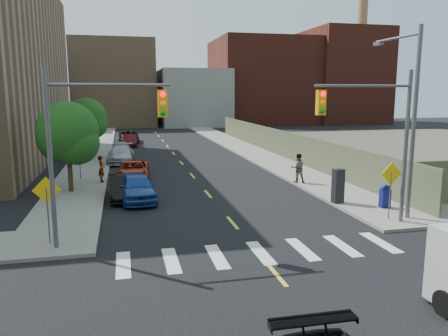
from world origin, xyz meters
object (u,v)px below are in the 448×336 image
mailbox (385,197)px  pedestrian_west (102,169)px  parked_car_black (122,187)px  pedestrian_east (298,168)px  parked_car_red (134,170)px  parked_car_blue (137,187)px  parked_car_silver (121,154)px  parked_car_grey (128,137)px  parked_car_maroon (129,141)px  parked_car_white (122,147)px  payphone (338,186)px

mailbox → pedestrian_west: pedestrian_west is taller
parked_car_black → pedestrian_east: bearing=4.7°
parked_car_black → pedestrian_west: (-1.29, 4.48, 0.33)m
parked_car_red → mailbox: size_ratio=3.89×
mailbox → pedestrian_east: (-1.91, 6.99, 0.38)m
parked_car_blue → parked_car_silver: size_ratio=0.88×
parked_car_silver → parked_car_grey: bearing=91.0°
mailbox → pedestrian_east: size_ratio=0.62×
pedestrian_east → parked_car_maroon: bearing=-56.3°
parked_car_grey → pedestrian_east: bearing=-69.0°
parked_car_silver → parked_car_grey: 15.53m
parked_car_white → parked_car_grey: parked_car_grey is taller
parked_car_red → parked_car_maroon: parked_car_maroon is taller
mailbox → parked_car_maroon: bearing=112.3°
parked_car_black → mailbox: parked_car_black is taller
parked_car_maroon → parked_car_grey: parked_car_grey is taller
pedestrian_west → pedestrian_east: (12.60, -3.05, 0.08)m
parked_car_red → parked_car_grey: (0.00, 23.19, 0.09)m
parked_car_black → mailbox: 14.34m
parked_car_red → parked_car_silver: 7.74m
pedestrian_east → parked_car_grey: bearing=-59.4°
parked_car_grey → mailbox: bearing=-70.2°
parked_car_blue → parked_car_silver: (-0.89, 14.02, -0.03)m
parked_car_black → parked_car_white: bearing=87.5°
parked_car_maroon → pedestrian_west: 20.63m
parked_car_black → parked_car_maroon: 25.01m
pedestrian_west → mailbox: bearing=-120.5°
parked_car_white → parked_car_maroon: bearing=76.6°
parked_car_blue → payphone: bearing=-23.2°
payphone → pedestrian_west: bearing=139.8°
parked_car_white → payphone: (11.32, -23.45, 0.46)m
parked_car_red → parked_car_grey: parked_car_grey is taller
parked_car_maroon → pedestrian_west: (-2.10, -20.52, 0.36)m
parked_car_white → mailbox: 28.20m
parked_car_black → parked_car_grey: size_ratio=0.79×
parked_car_black → pedestrian_west: bearing=103.5°
parked_car_silver → parked_car_white: 5.97m
parked_car_black → payphone: bearing=-22.5°
parked_car_silver → payphone: 20.87m
parked_car_blue → parked_car_black: parked_car_blue is taller
parked_car_blue → payphone: 11.06m
parked_car_blue → parked_car_grey: 29.52m
parked_car_grey → mailbox: parked_car_grey is taller
parked_car_white → parked_car_grey: (0.82, 9.53, 0.12)m
mailbox → parked_car_black: bearing=157.4°
payphone → parked_car_blue: bearing=155.8°
parked_car_grey → parked_car_black: bearing=-91.6°
parked_car_black → parked_car_blue: bearing=-40.4°
parked_car_black → pedestrian_east: size_ratio=2.18×
pedestrian_west → parked_car_maroon: bearing=-1.6°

